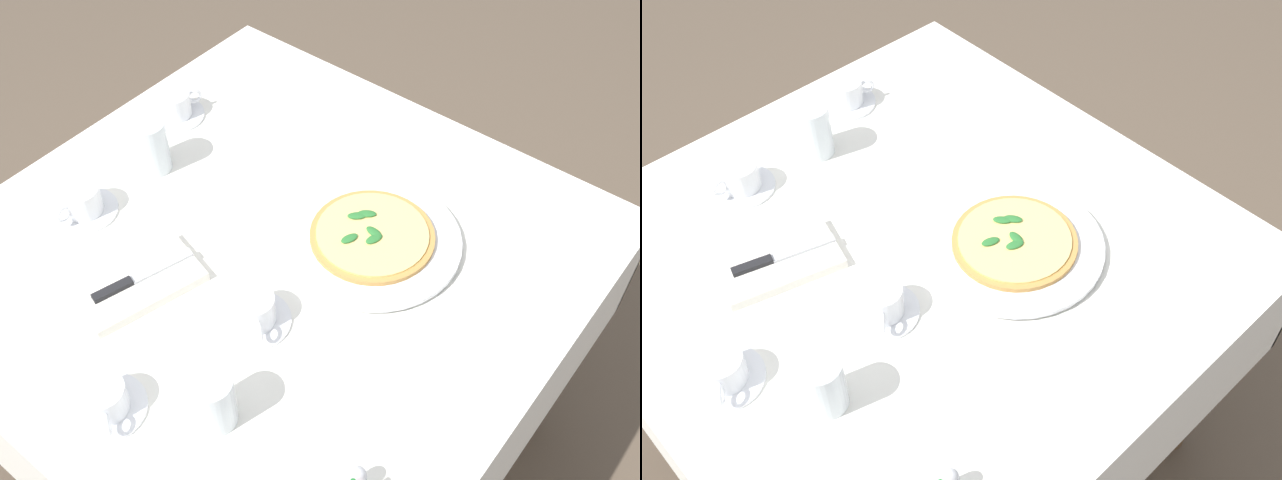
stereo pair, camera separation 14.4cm
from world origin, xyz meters
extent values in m
plane|color=brown|center=(0.00, 0.00, 0.00)|extent=(8.00, 8.00, 0.00)
cube|color=white|center=(0.00, 0.00, 0.72)|extent=(1.10, 1.10, 0.02)
cube|color=white|center=(0.00, -0.54, 0.57)|extent=(1.10, 0.01, 0.28)
cube|color=white|center=(0.00, 0.54, 0.57)|extent=(1.10, 0.01, 0.28)
cube|color=white|center=(-0.54, 0.00, 0.57)|extent=(0.01, 1.10, 0.28)
cube|color=white|center=(0.54, 0.00, 0.57)|extent=(0.01, 1.10, 0.28)
cylinder|color=brown|center=(0.45, -0.45, 0.36)|extent=(0.06, 0.06, 0.71)
cylinder|color=brown|center=(0.45, 0.45, 0.36)|extent=(0.06, 0.06, 0.71)
cylinder|color=white|center=(0.14, -0.14, 0.74)|extent=(0.20, 0.20, 0.01)
cylinder|color=white|center=(0.14, -0.14, 0.75)|extent=(0.34, 0.34, 0.01)
cylinder|color=#C68E47|center=(0.14, -0.14, 0.76)|extent=(0.24, 0.24, 0.01)
cylinder|color=#EFD17A|center=(0.14, -0.14, 0.76)|extent=(0.21, 0.21, 0.00)
ellipsoid|color=#2D7533|center=(0.14, -0.15, 0.77)|extent=(0.02, 0.04, 0.01)
ellipsoid|color=#2D7533|center=(0.17, -0.11, 0.77)|extent=(0.04, 0.04, 0.01)
ellipsoid|color=#2D7533|center=(0.15, -0.10, 0.77)|extent=(0.04, 0.04, 0.01)
ellipsoid|color=#2D7533|center=(0.09, -0.12, 0.77)|extent=(0.04, 0.03, 0.01)
ellipsoid|color=#2D7533|center=(0.12, -0.16, 0.77)|extent=(0.04, 0.03, 0.01)
cylinder|color=white|center=(-0.41, -0.02, 0.74)|extent=(0.13, 0.13, 0.01)
cylinder|color=white|center=(-0.41, -0.02, 0.77)|extent=(0.08, 0.08, 0.05)
torus|color=white|center=(-0.44, -0.06, 0.77)|extent=(0.02, 0.03, 0.03)
cylinder|color=black|center=(-0.41, -0.02, 0.79)|extent=(0.07, 0.07, 0.00)
cylinder|color=white|center=(0.17, 0.43, 0.74)|extent=(0.13, 0.13, 0.01)
cylinder|color=white|center=(0.17, 0.43, 0.77)|extent=(0.08, 0.08, 0.06)
torus|color=white|center=(0.22, 0.41, 0.77)|extent=(0.03, 0.02, 0.03)
cylinder|color=black|center=(0.17, 0.43, 0.79)|extent=(0.07, 0.07, 0.00)
cylinder|color=white|center=(-0.14, -0.09, 0.74)|extent=(0.13, 0.13, 0.01)
cylinder|color=white|center=(-0.14, -0.09, 0.77)|extent=(0.08, 0.08, 0.06)
torus|color=white|center=(-0.17, -0.13, 0.77)|extent=(0.03, 0.03, 0.03)
cylinder|color=black|center=(-0.14, -0.09, 0.79)|extent=(0.07, 0.07, 0.00)
cylinder|color=white|center=(-0.15, 0.35, 0.74)|extent=(0.13, 0.13, 0.01)
cylinder|color=white|center=(-0.15, 0.35, 0.77)|extent=(0.08, 0.08, 0.06)
torus|color=white|center=(-0.20, 0.34, 0.77)|extent=(0.04, 0.01, 0.03)
cylinder|color=black|center=(-0.15, 0.35, 0.79)|extent=(0.07, 0.07, 0.00)
cylinder|color=white|center=(0.03, 0.34, 0.79)|extent=(0.08, 0.08, 0.12)
cylinder|color=silver|center=(0.03, 0.34, 0.77)|extent=(0.07, 0.07, 0.07)
cylinder|color=white|center=(-0.32, -0.17, 0.79)|extent=(0.07, 0.07, 0.11)
cylinder|color=silver|center=(-0.32, -0.17, 0.77)|extent=(0.06, 0.06, 0.07)
cube|color=white|center=(-0.21, 0.13, 0.74)|extent=(0.25, 0.18, 0.02)
cube|color=silver|center=(-0.16, 0.11, 0.76)|extent=(0.12, 0.05, 0.01)
cube|color=black|center=(-0.26, 0.14, 0.76)|extent=(0.08, 0.04, 0.01)
sphere|color=silver|center=(-0.27, -0.41, 0.78)|extent=(0.02, 0.02, 0.02)
camera|label=1|loc=(-0.69, -0.68, 1.82)|focal=43.10mm
camera|label=2|loc=(-0.59, -0.78, 1.82)|focal=43.10mm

